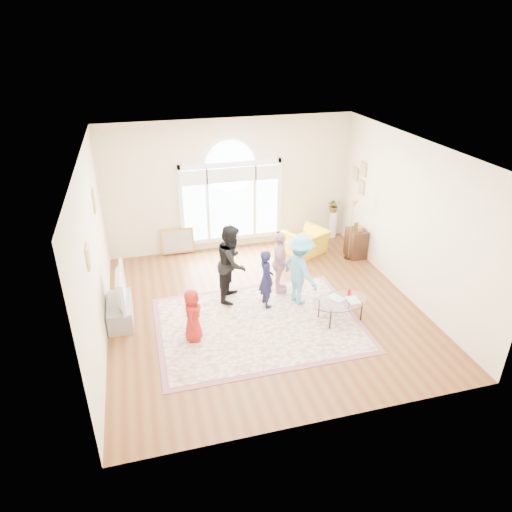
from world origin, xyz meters
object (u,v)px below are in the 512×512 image
object	(u,v)px
tv_console	(120,312)
armchair	(306,242)
coffee_table	(341,301)
area_rug	(259,324)
television	(117,288)

from	to	relation	value
tv_console	armchair	size ratio (longest dim) A/B	1.05
tv_console	armchair	xyz separation A→B (m)	(4.41, 1.80, 0.10)
tv_console	coffee_table	distance (m)	4.18
area_rug	tv_console	distance (m)	2.64
television	tv_console	bearing A→B (deg)	180.00
coffee_table	armchair	world-z (taller)	armchair
television	coffee_table	bearing A→B (deg)	-14.18
television	armchair	distance (m)	4.78
tv_console	coffee_table	xyz separation A→B (m)	(4.05, -1.02, 0.19)
coffee_table	television	bearing A→B (deg)	156.24
tv_console	television	size ratio (longest dim) A/B	0.90
area_rug	tv_console	world-z (taller)	tv_console
television	area_rug	bearing A→B (deg)	-17.63
tv_console	television	xyz separation A→B (m)	(0.01, 0.00, 0.53)
area_rug	tv_console	bearing A→B (deg)	162.42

